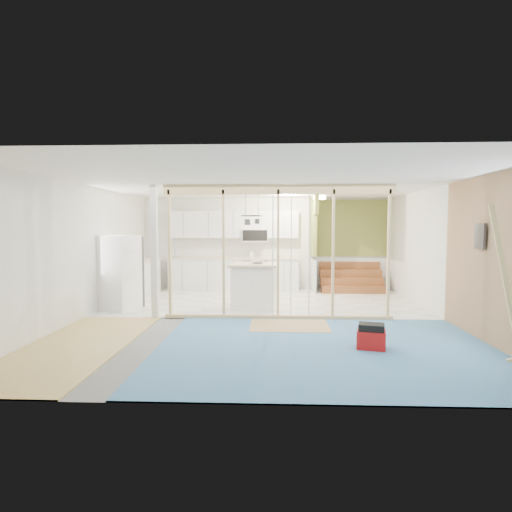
{
  "coord_description": "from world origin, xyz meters",
  "views": [
    {
      "loc": [
        0.21,
        -8.19,
        1.81
      ],
      "look_at": [
        -0.15,
        0.6,
        1.19
      ],
      "focal_mm": 30.0,
      "sensor_mm": 36.0,
      "label": 1
    }
  ],
  "objects": [
    {
      "name": "electrical_panel",
      "position": [
        3.43,
        -1.4,
        1.65
      ],
      "size": [
        0.04,
        0.3,
        0.4
      ],
      "primitive_type": "cube",
      "color": "#3D3E43",
      "rests_on": "room"
    },
    {
      "name": "upper_cabinets",
      "position": [
        -0.84,
        3.82,
        1.82
      ],
      "size": [
        3.6,
        0.41,
        0.85
      ],
      "color": "white",
      "rests_on": "room"
    },
    {
      "name": "island",
      "position": [
        -0.2,
        1.1,
        0.49
      ],
      "size": [
        1.09,
        1.09,
        0.99
      ],
      "rotation": [
        0.0,
        0.0,
        -0.08
      ],
      "color": "white",
      "rests_on": "room"
    },
    {
      "name": "green_partition",
      "position": [
        2.04,
        3.66,
        0.94
      ],
      "size": [
        2.25,
        1.51,
        2.6
      ],
      "color": "olive",
      "rests_on": "room"
    },
    {
      "name": "bowl",
      "position": [
        -0.13,
        1.06,
        1.02
      ],
      "size": [
        0.34,
        0.34,
        0.07
      ],
      "primitive_type": "imported",
      "rotation": [
        0.0,
        0.0,
        0.3
      ],
      "color": "beige",
      "rests_on": "island"
    },
    {
      "name": "pot_rack",
      "position": [
        -0.31,
        1.89,
        2.0
      ],
      "size": [
        0.52,
        0.52,
        0.72
      ],
      "color": "black",
      "rests_on": "room"
    },
    {
      "name": "room",
      "position": [
        0.0,
        0.0,
        1.3
      ],
      "size": [
        7.01,
        8.01,
        2.61
      ],
      "color": "slate",
      "rests_on": "ground"
    },
    {
      "name": "fridge",
      "position": [
        -3.1,
        0.81,
        0.8
      ],
      "size": [
        0.9,
        0.87,
        1.61
      ],
      "rotation": [
        0.0,
        0.0,
        -0.34
      ],
      "color": "white",
      "rests_on": "room"
    },
    {
      "name": "base_cabinets",
      "position": [
        -1.61,
        3.36,
        0.47
      ],
      "size": [
        4.45,
        2.24,
        0.93
      ],
      "color": "white",
      "rests_on": "room"
    },
    {
      "name": "soap_bottle_a",
      "position": [
        -2.5,
        3.59,
        1.07
      ],
      "size": [
        0.12,
        0.12,
        0.29
      ],
      "primitive_type": "imported",
      "rotation": [
        0.0,
        0.0,
        0.11
      ],
      "color": "#ACB3C0",
      "rests_on": "base_cabinets"
    },
    {
      "name": "sheathing_panel",
      "position": [
        3.48,
        -2.0,
        1.3
      ],
      "size": [
        0.02,
        4.0,
        2.6
      ],
      "primitive_type": "cube",
      "color": "#A6805A",
      "rests_on": "room"
    },
    {
      "name": "stud_frame",
      "position": [
        -0.24,
        -0.0,
        1.59
      ],
      "size": [
        4.66,
        0.14,
        2.6
      ],
      "color": "#D8BC84",
      "rests_on": "room"
    },
    {
      "name": "floor_overlays",
      "position": [
        0.07,
        0.06,
        0.01
      ],
      "size": [
        7.0,
        8.0,
        0.03
      ],
      "color": "silver",
      "rests_on": "room"
    },
    {
      "name": "ceiling_light",
      "position": [
        1.4,
        3.0,
        2.54
      ],
      "size": [
        0.32,
        0.32,
        0.08
      ],
      "primitive_type": "cylinder",
      "color": "#FFEABF",
      "rests_on": "room"
    },
    {
      "name": "soap_bottle_b",
      "position": [
        -0.4,
        3.78,
        1.03
      ],
      "size": [
        0.11,
        0.11,
        0.2
      ],
      "primitive_type": "imported",
      "rotation": [
        0.0,
        0.0,
        -0.21
      ],
      "color": "white",
      "rests_on": "base_cabinets"
    },
    {
      "name": "toolbox",
      "position": [
        1.65,
        -1.99,
        0.18
      ],
      "size": [
        0.47,
        0.39,
        0.38
      ],
      "rotation": [
        0.0,
        0.0,
        -0.24
      ],
      "color": "#B31010",
      "rests_on": "room"
    }
  ]
}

